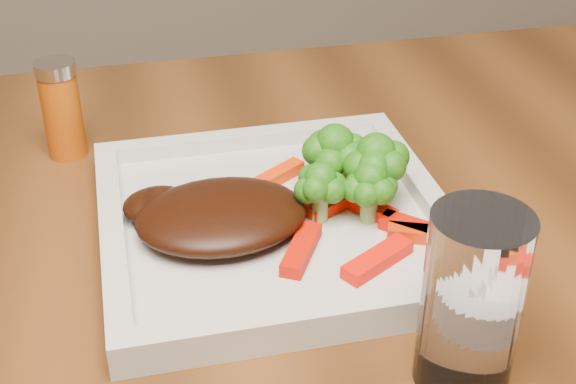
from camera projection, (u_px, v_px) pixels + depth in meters
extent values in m
cube|color=silver|center=(276.00, 227.00, 0.63)|extent=(0.27, 0.27, 0.01)
ellipsoid|color=black|center=(221.00, 215.00, 0.61)|extent=(0.13, 0.11, 0.03)
cube|color=#F91204|center=(378.00, 259.00, 0.58)|extent=(0.06, 0.05, 0.01)
cube|color=red|center=(423.00, 234.00, 0.61)|extent=(0.06, 0.03, 0.01)
cube|color=red|center=(301.00, 249.00, 0.59)|extent=(0.04, 0.06, 0.01)
cube|color=#FF6E04|center=(372.00, 168.00, 0.69)|extent=(0.06, 0.03, 0.01)
cube|color=#FE3704|center=(279.00, 175.00, 0.68)|extent=(0.05, 0.04, 0.01)
cube|color=#F21403|center=(366.00, 207.00, 0.64)|extent=(0.04, 0.05, 0.01)
cube|color=#F11803|center=(339.00, 200.00, 0.65)|extent=(0.06, 0.04, 0.01)
cylinder|color=#AF4909|center=(62.00, 110.00, 0.72)|extent=(0.04, 0.04, 0.09)
cylinder|color=white|center=(471.00, 302.00, 0.47)|extent=(0.08, 0.08, 0.12)
cube|color=red|center=(418.00, 230.00, 0.61)|extent=(0.05, 0.05, 0.01)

